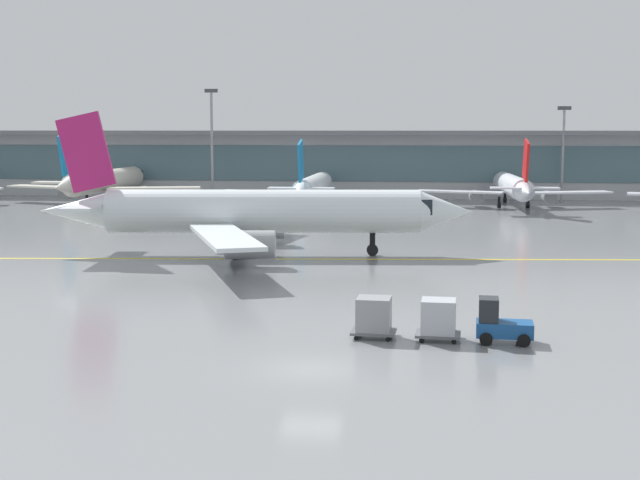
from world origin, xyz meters
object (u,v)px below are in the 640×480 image
at_px(gate_airplane_1, 104,182).
at_px(taxiing_regional_jet, 258,213).
at_px(cargo_dolly_lead, 438,318).
at_px(apron_light_mast_1, 212,140).
at_px(gate_airplane_2, 313,187).
at_px(baggage_tug, 500,324).
at_px(cargo_dolly_trailing, 374,316).
at_px(apron_light_mast_2, 563,149).
at_px(gate_airplane_3, 513,186).

xyz_separation_m(gate_airplane_1, taxiing_regional_jet, (29.18, -45.23, 0.50)).
height_order(cargo_dolly_lead, apron_light_mast_1, apron_light_mast_1).
height_order(gate_airplane_2, baggage_tug, gate_airplane_2).
height_order(gate_airplane_2, cargo_dolly_lead, gate_airplane_2).
distance_m(gate_airplane_1, cargo_dolly_trailing, 81.70).
distance_m(cargo_dolly_trailing, apron_light_mast_1, 82.76).
bearing_deg(apron_light_mast_2, cargo_dolly_trailing, -104.81).
height_order(baggage_tug, apron_light_mast_1, apron_light_mast_1).
xyz_separation_m(gate_airplane_1, cargo_dolly_trailing, (39.63, -71.42, -1.82)).
relative_size(gate_airplane_3, apron_light_mast_1, 1.73).
relative_size(taxiing_regional_jet, baggage_tug, 12.72).
bearing_deg(gate_airplane_1, taxiing_regional_jet, -144.74).
bearing_deg(baggage_tug, gate_airplane_2, 107.17).
distance_m(gate_airplane_2, apron_light_mast_2, 35.08).
height_order(gate_airplane_1, gate_airplane_3, gate_airplane_1).
bearing_deg(cargo_dolly_trailing, gate_airplane_1, 122.20).
relative_size(gate_airplane_1, gate_airplane_3, 1.10).
xyz_separation_m(baggage_tug, apron_light_mast_1, (-32.40, 78.39, 7.44)).
height_order(gate_airplane_3, taxiing_regional_jet, taxiing_regional_jet).
distance_m(gate_airplane_3, apron_light_mast_2, 12.70).
distance_m(gate_airplane_1, baggage_tug, 84.99).
distance_m(baggage_tug, apron_light_mast_1, 85.15).
distance_m(gate_airplane_2, cargo_dolly_trailing, 69.60).
bearing_deg(apron_light_mast_1, gate_airplane_3, -9.24).
xyz_separation_m(gate_airplane_1, apron_light_mast_1, (13.12, 6.64, 5.46)).
bearing_deg(gate_airplane_3, cargo_dolly_lead, 169.57).
distance_m(gate_airplane_3, baggage_tug, 72.28).
height_order(gate_airplane_3, cargo_dolly_trailing, gate_airplane_3).
distance_m(cargo_dolly_lead, cargo_dolly_trailing, 3.06).
xyz_separation_m(apron_light_mast_1, apron_light_mast_2, (47.85, 2.64, -1.23)).
height_order(cargo_dolly_trailing, apron_light_mast_1, apron_light_mast_1).
relative_size(taxiing_regional_jet, apron_light_mast_1, 2.22).
relative_size(baggage_tug, apron_light_mast_2, 0.21).
distance_m(gate_airplane_3, apron_light_mast_1, 41.25).
bearing_deg(gate_airplane_3, taxiing_regional_jet, 149.94).
relative_size(gate_airplane_2, taxiing_regional_jet, 0.77).
relative_size(gate_airplane_2, cargo_dolly_trailing, 11.91).
xyz_separation_m(cargo_dolly_lead, apron_light_mast_2, (18.28, 80.87, 6.06)).
relative_size(gate_airplane_1, cargo_dolly_lead, 13.24).
distance_m(baggage_tug, apron_light_mast_2, 82.72).
height_order(taxiing_regional_jet, cargo_dolly_trailing, taxiing_regional_jet).
bearing_deg(taxiing_regional_jet, cargo_dolly_trailing, -73.84).
bearing_deg(apron_light_mast_2, taxiing_regional_jet, -120.24).
bearing_deg(gate_airplane_3, cargo_dolly_trailing, 167.17).
relative_size(gate_airplane_2, cargo_dolly_lead, 11.91).
bearing_deg(apron_light_mast_1, taxiing_regional_jet, -72.79).
bearing_deg(gate_airplane_2, baggage_tug, -165.20).
distance_m(gate_airplane_3, cargo_dolly_lead, 72.49).
xyz_separation_m(taxiing_regional_jet, apron_light_mast_1, (-16.06, 51.88, 4.96)).
bearing_deg(gate_airplane_1, apron_light_mast_2, -78.92).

